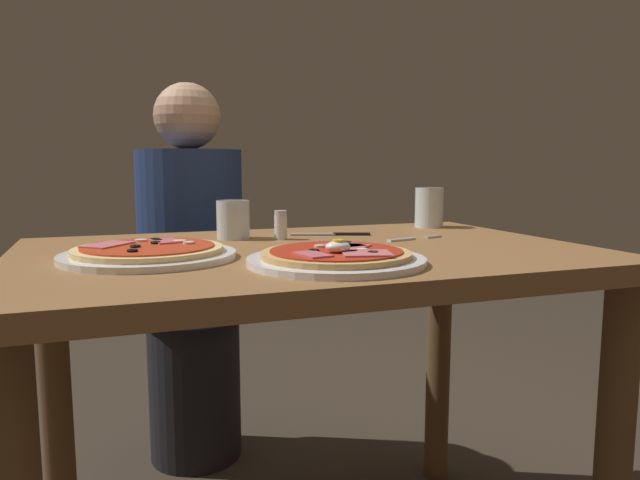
{
  "coord_description": "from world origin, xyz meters",
  "views": [
    {
      "loc": [
        -0.39,
        -1.14,
        0.94
      ],
      "look_at": [
        -0.01,
        -0.1,
        0.79
      ],
      "focal_mm": 33.0,
      "sensor_mm": 36.0,
      "label": 1
    }
  ],
  "objects_px": {
    "knife": "(336,234)",
    "pizza_foreground": "(336,257)",
    "dining_table": "(308,309)",
    "salt_shaker": "(281,225)",
    "water_glass_far": "(429,210)",
    "diner_person": "(192,285)",
    "fork": "(411,239)",
    "water_glass_near": "(233,222)",
    "pizza_across_left": "(148,253)"
  },
  "relations": [
    {
      "from": "water_glass_near",
      "to": "diner_person",
      "type": "bearing_deg",
      "value": 94.04
    },
    {
      "from": "dining_table",
      "to": "fork",
      "type": "bearing_deg",
      "value": 10.05
    },
    {
      "from": "water_glass_near",
      "to": "fork",
      "type": "bearing_deg",
      "value": -23.0
    },
    {
      "from": "knife",
      "to": "pizza_foreground",
      "type": "bearing_deg",
      "value": -111.47
    },
    {
      "from": "pizza_foreground",
      "to": "knife",
      "type": "relative_size",
      "value": 1.66
    },
    {
      "from": "water_glass_near",
      "to": "salt_shaker",
      "type": "xyz_separation_m",
      "value": [
        0.1,
        -0.05,
        -0.01
      ]
    },
    {
      "from": "fork",
      "to": "diner_person",
      "type": "height_order",
      "value": "diner_person"
    },
    {
      "from": "dining_table",
      "to": "water_glass_near",
      "type": "distance_m",
      "value": 0.29
    },
    {
      "from": "knife",
      "to": "diner_person",
      "type": "xyz_separation_m",
      "value": [
        -0.28,
        0.5,
        -0.21
      ]
    },
    {
      "from": "water_glass_far",
      "to": "fork",
      "type": "relative_size",
      "value": 0.7
    },
    {
      "from": "salt_shaker",
      "to": "knife",
      "type": "bearing_deg",
      "value": 11.45
    },
    {
      "from": "dining_table",
      "to": "knife",
      "type": "relative_size",
      "value": 6.13
    },
    {
      "from": "diner_person",
      "to": "salt_shaker",
      "type": "bearing_deg",
      "value": 104.15
    },
    {
      "from": "salt_shaker",
      "to": "pizza_across_left",
      "type": "bearing_deg",
      "value": -148.96
    },
    {
      "from": "pizza_across_left",
      "to": "knife",
      "type": "xyz_separation_m",
      "value": [
        0.46,
        0.22,
        -0.01
      ]
    },
    {
      "from": "water_glass_near",
      "to": "knife",
      "type": "height_order",
      "value": "water_glass_near"
    },
    {
      "from": "pizza_foreground",
      "to": "water_glass_far",
      "type": "bearing_deg",
      "value": 45.52
    },
    {
      "from": "water_glass_near",
      "to": "salt_shaker",
      "type": "distance_m",
      "value": 0.11
    },
    {
      "from": "pizza_foreground",
      "to": "knife",
      "type": "height_order",
      "value": "pizza_foreground"
    },
    {
      "from": "diner_person",
      "to": "water_glass_near",
      "type": "bearing_deg",
      "value": 94.04
    },
    {
      "from": "fork",
      "to": "salt_shaker",
      "type": "bearing_deg",
      "value": 158.09
    },
    {
      "from": "dining_table",
      "to": "salt_shaker",
      "type": "bearing_deg",
      "value": 94.12
    },
    {
      "from": "salt_shaker",
      "to": "diner_person",
      "type": "xyz_separation_m",
      "value": [
        -0.13,
        0.53,
        -0.24
      ]
    },
    {
      "from": "knife",
      "to": "diner_person",
      "type": "distance_m",
      "value": 0.61
    },
    {
      "from": "water_glass_far",
      "to": "salt_shaker",
      "type": "height_order",
      "value": "water_glass_far"
    },
    {
      "from": "dining_table",
      "to": "water_glass_near",
      "type": "height_order",
      "value": "water_glass_near"
    },
    {
      "from": "pizza_across_left",
      "to": "diner_person",
      "type": "relative_size",
      "value": 0.27
    },
    {
      "from": "salt_shaker",
      "to": "fork",
      "type": "bearing_deg",
      "value": -21.91
    },
    {
      "from": "water_glass_near",
      "to": "knife",
      "type": "xyz_separation_m",
      "value": [
        0.25,
        -0.02,
        -0.04
      ]
    },
    {
      "from": "pizza_foreground",
      "to": "water_glass_far",
      "type": "distance_m",
      "value": 0.66
    },
    {
      "from": "dining_table",
      "to": "water_glass_far",
      "type": "distance_m",
      "value": 0.55
    },
    {
      "from": "pizza_across_left",
      "to": "fork",
      "type": "xyz_separation_m",
      "value": [
        0.59,
        0.07,
        -0.01
      ]
    },
    {
      "from": "water_glass_near",
      "to": "diner_person",
      "type": "height_order",
      "value": "diner_person"
    },
    {
      "from": "dining_table",
      "to": "salt_shaker",
      "type": "relative_size",
      "value": 17.3
    },
    {
      "from": "water_glass_near",
      "to": "water_glass_far",
      "type": "distance_m",
      "value": 0.56
    },
    {
      "from": "pizza_foreground",
      "to": "knife",
      "type": "bearing_deg",
      "value": 68.53
    },
    {
      "from": "pizza_foreground",
      "to": "fork",
      "type": "bearing_deg",
      "value": 41.03
    },
    {
      "from": "knife",
      "to": "fork",
      "type": "bearing_deg",
      "value": -47.8
    },
    {
      "from": "water_glass_far",
      "to": "diner_person",
      "type": "relative_size",
      "value": 0.09
    },
    {
      "from": "dining_table",
      "to": "pizza_across_left",
      "type": "relative_size",
      "value": 3.63
    },
    {
      "from": "pizza_foreground",
      "to": "fork",
      "type": "height_order",
      "value": "pizza_foreground"
    },
    {
      "from": "dining_table",
      "to": "water_glass_near",
      "type": "relative_size",
      "value": 12.95
    },
    {
      "from": "pizza_foreground",
      "to": "water_glass_far",
      "type": "relative_size",
      "value": 2.89
    },
    {
      "from": "water_glass_near",
      "to": "knife",
      "type": "bearing_deg",
      "value": -4.27
    },
    {
      "from": "dining_table",
      "to": "pizza_across_left",
      "type": "bearing_deg",
      "value": -175.37
    },
    {
      "from": "pizza_foreground",
      "to": "water_glass_far",
      "type": "xyz_separation_m",
      "value": [
        0.46,
        0.47,
        0.03
      ]
    },
    {
      "from": "pizza_across_left",
      "to": "water_glass_near",
      "type": "relative_size",
      "value": 3.57
    },
    {
      "from": "pizza_foreground",
      "to": "diner_person",
      "type": "height_order",
      "value": "diner_person"
    },
    {
      "from": "pizza_foreground",
      "to": "water_glass_far",
      "type": "height_order",
      "value": "water_glass_far"
    },
    {
      "from": "dining_table",
      "to": "pizza_across_left",
      "type": "xyz_separation_m",
      "value": [
        -0.32,
        -0.03,
        0.14
      ]
    }
  ]
}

